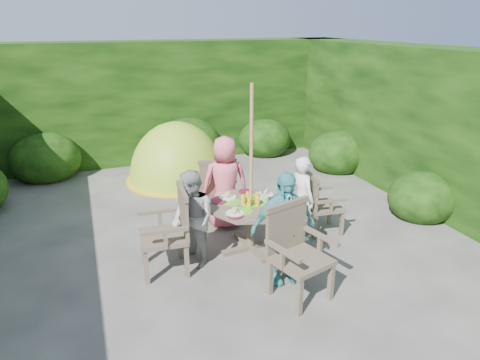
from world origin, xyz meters
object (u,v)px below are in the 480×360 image
object	(u,v)px
child_left	(193,219)
dome_tent	(178,179)
child_right	(302,198)
child_front	(283,228)
garden_chair_left	(170,230)
child_back	(225,182)
garden_chair_front	(296,250)
garden_chair_right	(319,202)
garden_chair_back	(216,187)
patio_table	(251,211)
parasol_pole	(251,172)

from	to	relation	value
child_left	dome_tent	bearing A→B (deg)	153.01
child_right	child_front	world-z (taller)	child_front
garden_chair_left	child_back	distance (m)	1.37
garden_chair_front	garden_chair_right	bearing A→B (deg)	34.52
garden_chair_right	child_right	bearing A→B (deg)	105.82
child_right	child_back	xyz separation A→B (m)	(-0.88, 0.71, 0.09)
child_back	child_front	bearing A→B (deg)	106.84
garden_chair_back	child_front	world-z (taller)	child_front
garden_chair_left	child_back	world-z (taller)	child_back
garden_chair_back	dome_tent	xyz separation A→B (m)	(-0.18, 1.92, -0.51)
patio_table	parasol_pole	distance (m)	0.54
parasol_pole	dome_tent	xyz separation A→B (m)	(-0.32, 3.01, -1.10)
garden_chair_right	child_left	xyz separation A→B (m)	(-1.89, -0.21, 0.15)
child_back	dome_tent	world-z (taller)	child_back
garden_chair_back	child_left	size ratio (longest dim) A/B	0.78
child_back	dome_tent	distance (m)	2.33
patio_table	child_left	world-z (taller)	child_left
garden_chair_right	child_left	bearing A→B (deg)	103.17
garden_chair_right	child_right	xyz separation A→B (m)	(-0.30, -0.05, 0.13)
patio_table	child_front	xyz separation A→B (m)	(0.08, -0.80, 0.12)
child_left	garden_chair_back	bearing A→B (deg)	132.25
garden_chair_left	garden_chair_front	xyz separation A→B (m)	(1.18, -0.96, 0.00)
garden_chair_back	child_right	world-z (taller)	child_right
garden_chair_front	child_front	world-z (taller)	child_front
child_back	child_front	world-z (taller)	child_back
child_back	parasol_pole	bearing A→B (deg)	106.84
child_right	dome_tent	xyz separation A→B (m)	(-1.11, 2.93, -0.59)
garden_chair_front	child_back	xyz separation A→B (m)	(-0.18, 1.88, 0.14)
parasol_pole	garden_chair_front	bearing A→B (deg)	-85.00
child_right	dome_tent	distance (m)	3.19
patio_table	garden_chair_left	size ratio (longest dim) A/B	1.23
child_right	child_back	world-z (taller)	child_back
child_right	child_left	world-z (taller)	child_left
garden_chair_right	garden_chair_back	world-z (taller)	garden_chair_back
child_front	parasol_pole	bearing A→B (deg)	97.21
child_left	child_back	size ratio (longest dim) A/B	0.89
parasol_pole	garden_chair_left	size ratio (longest dim) A/B	2.18
garden_chair_front	child_left	distance (m)	1.35
garden_chair_left	garden_chair_front	size ratio (longest dim) A/B	1.00
garden_chair_left	child_front	size ratio (longest dim) A/B	0.75
garden_chair_right	child_back	distance (m)	1.37
patio_table	garden_chair_back	size ratio (longest dim) A/B	1.30
garden_chair_left	dome_tent	xyz separation A→B (m)	(0.77, 3.14, -0.54)
garden_chair_left	dome_tent	size ratio (longest dim) A/B	0.45
garden_chair_left	child_right	xyz separation A→B (m)	(1.88, 0.21, 0.06)
patio_table	garden_chair_right	distance (m)	1.11
child_front	dome_tent	distance (m)	3.89
child_back	garden_chair_back	bearing A→B (deg)	-69.25
dome_tent	child_right	bearing A→B (deg)	-66.26
parasol_pole	garden_chair_right	bearing A→B (deg)	6.70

